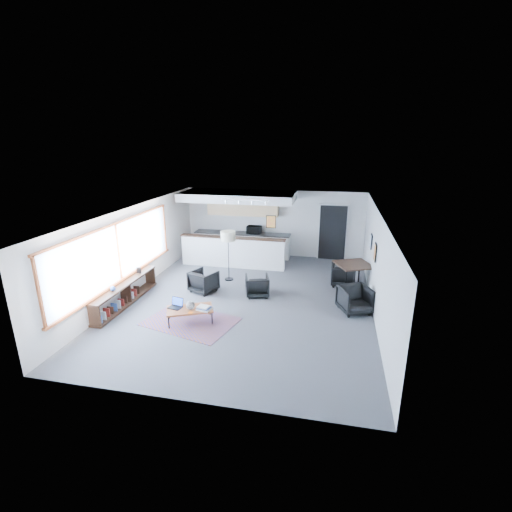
% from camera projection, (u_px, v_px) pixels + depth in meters
% --- Properties ---
extents(room, '(7.02, 9.02, 2.62)m').
position_uv_depth(room, '(248.00, 257.00, 10.43)').
color(room, '#4D4D50').
rests_on(room, ground).
extents(window, '(0.10, 5.95, 1.66)m').
position_uv_depth(window, '(118.00, 254.00, 10.23)').
color(window, '#8CBFFF').
rests_on(window, room).
extents(console, '(0.35, 3.00, 0.80)m').
position_uv_depth(console, '(125.00, 294.00, 10.40)').
color(console, '#331D12').
rests_on(console, floor).
extents(kitchenette, '(4.20, 1.96, 2.60)m').
position_uv_depth(kitchenette, '(239.00, 224.00, 14.10)').
color(kitchenette, white).
rests_on(kitchenette, floor).
extents(doorway, '(1.10, 0.12, 2.15)m').
position_uv_depth(doorway, '(333.00, 232.00, 14.16)').
color(doorway, black).
rests_on(doorway, room).
extents(track_light, '(1.60, 0.07, 0.15)m').
position_uv_depth(track_light, '(245.00, 201.00, 12.22)').
color(track_light, silver).
rests_on(track_light, room).
extents(wall_art_lower, '(0.03, 0.38, 0.48)m').
position_uv_depth(wall_art_lower, '(375.00, 252.00, 10.04)').
color(wall_art_lower, black).
rests_on(wall_art_lower, room).
extents(wall_art_upper, '(0.03, 0.34, 0.44)m').
position_uv_depth(wall_art_upper, '(371.00, 242.00, 11.26)').
color(wall_art_upper, black).
rests_on(wall_art_upper, room).
extents(kilim_rug, '(2.54, 2.03, 0.01)m').
position_uv_depth(kilim_rug, '(190.00, 322.00, 9.51)').
color(kilim_rug, brown).
rests_on(kilim_rug, floor).
extents(coffee_table, '(1.30, 1.04, 0.38)m').
position_uv_depth(coffee_table, '(190.00, 309.00, 9.41)').
color(coffee_table, brown).
rests_on(coffee_table, floor).
extents(laptop, '(0.38, 0.34, 0.24)m').
position_uv_depth(laptop, '(176.00, 304.00, 9.46)').
color(laptop, black).
rests_on(laptop, coffee_table).
extents(ceramic_pot, '(0.22, 0.22, 0.22)m').
position_uv_depth(ceramic_pot, '(190.00, 305.00, 9.32)').
color(ceramic_pot, gray).
rests_on(ceramic_pot, coffee_table).
extents(book_stack, '(0.38, 0.33, 0.10)m').
position_uv_depth(book_stack, '(204.00, 308.00, 9.31)').
color(book_stack, silver).
rests_on(book_stack, coffee_table).
extents(coaster, '(0.13, 0.13, 0.01)m').
position_uv_depth(coaster, '(191.00, 313.00, 9.16)').
color(coaster, '#E5590C').
rests_on(coaster, coffee_table).
extents(armchair_left, '(0.91, 0.89, 0.73)m').
position_uv_depth(armchair_left, '(204.00, 280.00, 11.30)').
color(armchair_left, black).
rests_on(armchair_left, floor).
extents(armchair_right, '(0.82, 0.79, 0.69)m').
position_uv_depth(armchair_right, '(257.00, 285.00, 11.01)').
color(armchair_right, black).
rests_on(armchair_right, floor).
extents(floor_lamp, '(0.54, 0.54, 1.66)m').
position_uv_depth(floor_lamp, '(228.00, 238.00, 11.92)').
color(floor_lamp, black).
rests_on(floor_lamp, floor).
extents(dining_table, '(1.32, 1.32, 0.84)m').
position_uv_depth(dining_table, '(354.00, 266.00, 11.31)').
color(dining_table, '#331D12').
rests_on(dining_table, floor).
extents(dining_chair_near, '(0.85, 0.83, 0.67)m').
position_uv_depth(dining_chair_near, '(355.00, 300.00, 9.97)').
color(dining_chair_near, black).
rests_on(dining_chair_near, floor).
extents(dining_chair_far, '(0.63, 0.60, 0.64)m').
position_uv_depth(dining_chair_far, '(343.00, 275.00, 11.82)').
color(dining_chair_far, black).
rests_on(dining_chair_far, floor).
extents(microwave, '(0.56, 0.35, 0.36)m').
position_uv_depth(microwave, '(254.00, 229.00, 14.49)').
color(microwave, black).
rests_on(microwave, kitchenette).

